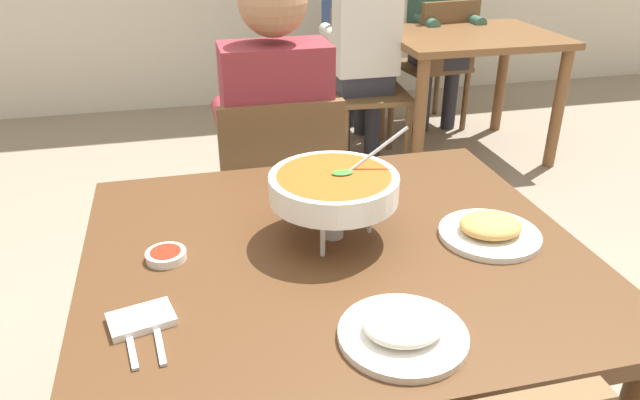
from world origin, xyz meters
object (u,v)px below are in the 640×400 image
curry_bowl (334,187)px  patron_bg_right (348,23)px  chair_diner_main (279,198)px  dining_table_far (469,56)px  rice_plate (403,330)px  patron_bg_middle (364,42)px  chair_bg_right (351,59)px  patron_bg_left (439,21)px  diner_main (275,134)px  chair_bg_left (438,58)px  appetizer_plate (490,230)px  dining_table_main (335,287)px  chair_bg_middle (367,78)px  sauce_dish (166,255)px

curry_bowl → patron_bg_right: bearing=73.3°
chair_diner_main → dining_table_far: bearing=44.5°
rice_plate → patron_bg_middle: size_ratio=0.18×
chair_bg_right → patron_bg_left: (0.60, -0.05, 0.24)m
diner_main → chair_diner_main: bearing=-90.0°
rice_plate → chair_bg_right: chair_bg_right is taller
diner_main → chair_bg_left: bearing=51.9°
patron_bg_left → curry_bowl: bearing=-118.4°
curry_bowl → appetizer_plate: 0.39m
chair_diner_main → dining_table_far: chair_diner_main is taller
diner_main → dining_table_far: (1.43, 1.37, -0.12)m
dining_table_far → chair_bg_left: bearing=89.2°
chair_diner_main → diner_main: diner_main is taller
chair_bg_right → dining_table_main: bearing=-107.0°
chair_bg_right → chair_diner_main: bearing=-113.1°
patron_bg_right → dining_table_far: bearing=-43.9°
chair_bg_left → chair_bg_right: same height
chair_bg_middle → patron_bg_right: (0.02, 0.50, 0.24)m
dining_table_main → curry_bowl: curry_bowl is taller
diner_main → chair_bg_right: bearing=66.5°
rice_plate → dining_table_far: 2.90m
chair_bg_right → patron_bg_right: bearing=172.2°
dining_table_far → patron_bg_left: patron_bg_left is taller
chair_diner_main → appetizer_plate: 0.95m
chair_bg_right → patron_bg_left: size_ratio=0.69×
dining_table_main → patron_bg_right: size_ratio=0.87×
chair_bg_left → patron_bg_right: (-0.61, 0.12, 0.24)m
patron_bg_middle → patron_bg_right: same height
patron_bg_middle → rice_plate: bearing=-105.8°
chair_bg_middle → chair_bg_right: size_ratio=1.00×
patron_bg_left → rice_plate: bearing=-114.8°
chair_bg_right → patron_bg_right: size_ratio=0.69×
dining_table_main → dining_table_far: same height
patron_bg_middle → chair_bg_right: bearing=81.1°
chair_diner_main → sauce_dish: size_ratio=10.00×
dining_table_far → chair_bg_left: (0.01, 0.46, -0.12)m
rice_plate → chair_bg_left: chair_bg_left is taller
patron_bg_left → chair_diner_main: bearing=-126.8°
sauce_dish → patron_bg_middle: bearing=62.2°
curry_bowl → chair_bg_left: bearing=61.2°
diner_main → patron_bg_left: size_ratio=1.00×
rice_plate → patron_bg_middle: patron_bg_middle is taller
sauce_dish → chair_bg_middle: (1.19, 2.23, -0.27)m
sauce_dish → patron_bg_middle: size_ratio=0.07×
chair_bg_left → chair_bg_right: bearing=168.3°
sauce_dish → chair_bg_middle: chair_bg_middle is taller
appetizer_plate → patron_bg_right: (0.46, 2.82, -0.04)m
patron_bg_middle → patron_bg_right: (0.07, 0.58, 0.00)m
rice_plate → chair_bg_left: bearing=64.9°
chair_bg_right → patron_bg_right: 0.24m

